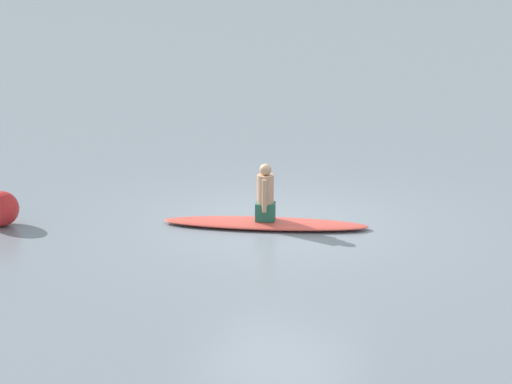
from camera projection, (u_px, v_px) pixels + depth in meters
The scene contains 4 objects.
ground_plane at pixel (279, 224), 14.56m from camera, with size 400.00×400.00×0.00m, color gray.
surfboard at pixel (265, 223), 14.41m from camera, with size 3.23×0.64×0.11m, color #D84C3F.
person_paddler at pixel (265, 195), 14.29m from camera, with size 0.38×0.39×0.91m.
buoy_marker at pixel (1, 209), 14.39m from camera, with size 0.56×0.56×0.56m, color red.
Camera 1 is at (7.08, -11.97, 4.37)m, focal length 64.70 mm.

